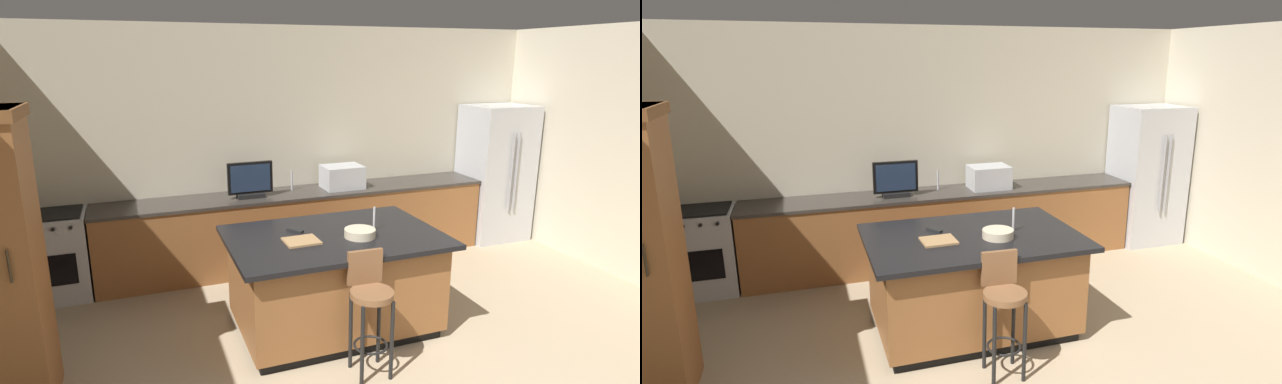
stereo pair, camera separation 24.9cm
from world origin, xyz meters
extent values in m
cube|color=beige|center=(0.00, 4.13, 1.41)|extent=(6.89, 0.12, 2.81)
cube|color=brown|center=(-0.07, 3.75, 0.43)|extent=(4.69, 0.60, 0.86)
cube|color=#332D28|center=(-0.07, 3.75, 0.88)|extent=(4.71, 0.62, 0.04)
cube|color=black|center=(-0.29, 2.13, 0.04)|extent=(1.66, 1.02, 0.09)
cube|color=brown|center=(-0.29, 2.13, 0.48)|extent=(1.74, 1.10, 0.78)
cube|color=black|center=(-0.29, 2.13, 0.89)|extent=(1.90, 1.26, 0.04)
cube|color=#B7BABF|center=(2.72, 3.71, 0.92)|extent=(0.84, 0.68, 1.83)
cylinder|color=gray|center=(2.68, 3.33, 1.01)|extent=(0.02, 0.02, 1.01)
cylinder|color=gray|center=(2.76, 3.33, 1.01)|extent=(0.02, 0.02, 1.01)
cube|color=#B7BABF|center=(-2.78, 3.75, 0.45)|extent=(0.71, 0.60, 0.90)
cube|color=black|center=(-2.78, 3.44, 0.40)|extent=(0.49, 0.01, 0.32)
cube|color=black|center=(-2.78, 3.75, 0.91)|extent=(0.64, 0.50, 0.02)
cylinder|color=black|center=(-3.02, 3.43, 0.84)|extent=(0.04, 0.03, 0.04)
cylinder|color=black|center=(-2.86, 3.43, 0.84)|extent=(0.04, 0.03, 0.04)
cylinder|color=black|center=(-2.71, 3.43, 0.84)|extent=(0.04, 0.03, 0.04)
cylinder|color=black|center=(-2.55, 3.43, 0.84)|extent=(0.04, 0.03, 0.04)
cylinder|color=#332819|center=(-2.71, 1.60, 1.18)|extent=(0.02, 0.02, 0.22)
cube|color=#B7BABF|center=(0.46, 3.75, 1.03)|extent=(0.48, 0.36, 0.27)
cube|color=black|center=(-0.69, 3.70, 0.92)|extent=(0.31, 0.16, 0.05)
cube|color=black|center=(-0.69, 3.70, 1.13)|extent=(0.51, 0.05, 0.36)
cube|color=#1E2D47|center=(-0.69, 3.67, 1.13)|extent=(0.45, 0.01, 0.31)
cylinder|color=#B2B2B7|center=(-0.15, 3.85, 1.02)|extent=(0.02, 0.02, 0.24)
cylinder|color=#B2B2B7|center=(0.10, 2.13, 1.02)|extent=(0.02, 0.02, 0.22)
cylinder|color=brown|center=(-0.29, 1.36, 0.69)|extent=(0.34, 0.34, 0.05)
cube|color=brown|center=(-0.29, 1.51, 0.85)|extent=(0.29, 0.05, 0.28)
cylinder|color=black|center=(-0.42, 1.24, 0.33)|extent=(0.03, 0.03, 0.66)
cylinder|color=black|center=(-0.18, 1.23, 0.33)|extent=(0.03, 0.03, 0.66)
cylinder|color=black|center=(-0.41, 1.49, 0.33)|extent=(0.03, 0.03, 0.66)
cylinder|color=black|center=(-0.17, 1.48, 0.33)|extent=(0.03, 0.03, 0.66)
torus|color=black|center=(-0.29, 1.36, 0.25)|extent=(0.28, 0.28, 0.02)
cylinder|color=beige|center=(-0.10, 2.00, 0.95)|extent=(0.28, 0.28, 0.07)
cube|color=black|center=(-0.59, 2.35, 0.92)|extent=(0.13, 0.17, 0.02)
cube|color=#A87F51|center=(-0.63, 2.06, 0.92)|extent=(0.30, 0.26, 0.02)
camera|label=1|loc=(-1.93, -1.87, 2.45)|focal=28.76mm
camera|label=2|loc=(-1.69, -1.95, 2.45)|focal=28.76mm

